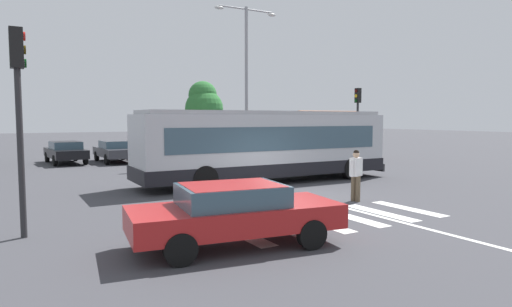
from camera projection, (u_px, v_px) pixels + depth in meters
ground_plane at (289, 198)px, 15.36m from camera, size 160.00×160.00×0.00m
city_transit_bus at (266, 145)px, 19.01m from camera, size 11.42×2.77×3.06m
pedestrian_crossing_street at (356, 172)px, 14.59m from camera, size 0.56×0.35×1.72m
foreground_sedan at (234, 211)px, 9.47m from camera, size 4.70×2.40×1.35m
parked_car_black at (66, 151)px, 26.92m from camera, size 2.09×4.60×1.35m
parked_car_charcoal at (115, 150)px, 27.73m from camera, size 1.95×4.54×1.35m
parked_car_red at (154, 148)px, 29.32m from camera, size 2.15×4.62×1.35m
parked_car_silver at (190, 147)px, 30.73m from camera, size 2.05×4.59×1.35m
parked_car_white at (229, 146)px, 31.81m from camera, size 1.93×4.53×1.35m
parked_car_blue at (257, 144)px, 33.59m from camera, size 2.23×4.65×1.35m
traffic_light_near_corner at (19, 98)px, 9.97m from camera, size 0.33×0.32×4.77m
traffic_light_far_corner at (358, 113)px, 27.40m from camera, size 0.33×0.32×4.61m
bus_stop_shelter at (328, 123)px, 29.39m from camera, size 4.84×1.54×3.25m
twin_arm_street_lamp at (246, 68)px, 27.57m from camera, size 4.31×0.32×9.62m
background_tree_right at (204, 105)px, 37.09m from camera, size 3.20×3.20×5.88m
crosswalk_painted_stripes at (335, 219)px, 12.02m from camera, size 6.22×2.61×0.01m
lane_center_line at (271, 189)px, 17.33m from camera, size 0.16×24.00×0.01m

